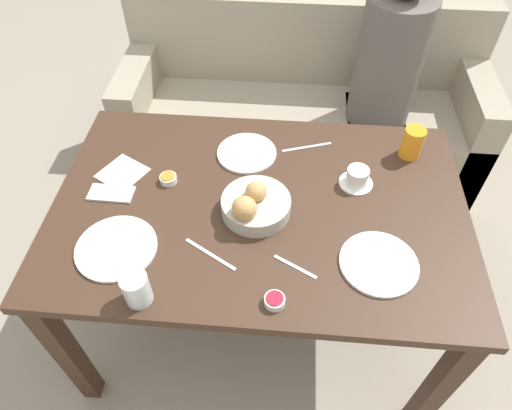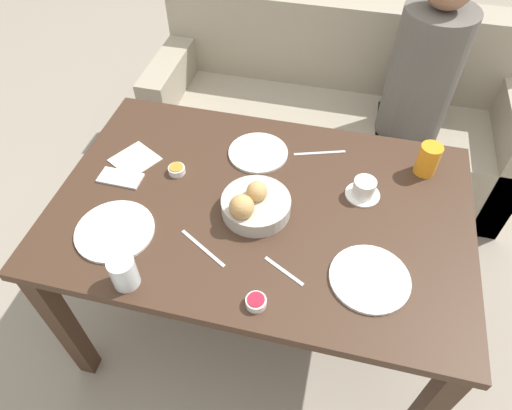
% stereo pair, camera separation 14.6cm
% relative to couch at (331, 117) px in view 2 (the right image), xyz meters
% --- Properties ---
extents(ground_plane, '(10.00, 10.00, 0.00)m').
position_rel_couch_xyz_m(ground_plane, '(-0.15, -1.10, -0.31)').
color(ground_plane, gray).
extents(dining_table, '(1.37, 0.89, 0.75)m').
position_rel_couch_xyz_m(dining_table, '(-0.15, -1.10, 0.34)').
color(dining_table, '#3D281C').
rests_on(dining_table, ground_plane).
extents(couch, '(1.88, 0.70, 0.87)m').
position_rel_couch_xyz_m(couch, '(0.00, 0.00, 0.00)').
color(couch, '#9E937F').
rests_on(couch, ground_plane).
extents(seated_person, '(0.31, 0.40, 1.23)m').
position_rel_couch_xyz_m(seated_person, '(0.38, -0.15, 0.22)').
color(seated_person, '#23232D').
rests_on(seated_person, ground_plane).
extents(bread_basket, '(0.22, 0.22, 0.12)m').
position_rel_couch_xyz_m(bread_basket, '(-0.16, -1.14, 0.48)').
color(bread_basket, '#B2ADA3').
rests_on(bread_basket, dining_table).
extents(plate_near_left, '(0.25, 0.25, 0.01)m').
position_rel_couch_xyz_m(plate_near_left, '(-0.57, -1.32, 0.45)').
color(plate_near_left, white).
rests_on(plate_near_left, dining_table).
extents(plate_near_right, '(0.23, 0.23, 0.01)m').
position_rel_couch_xyz_m(plate_near_right, '(0.22, -1.31, 0.45)').
color(plate_near_right, white).
rests_on(plate_near_right, dining_table).
extents(plate_far_center, '(0.22, 0.22, 0.01)m').
position_rel_couch_xyz_m(plate_far_center, '(-0.21, -0.86, 0.45)').
color(plate_far_center, white).
rests_on(plate_far_center, dining_table).
extents(juice_glass, '(0.07, 0.07, 0.11)m').
position_rel_couch_xyz_m(juice_glass, '(0.37, -0.81, 0.50)').
color(juice_glass, orange).
rests_on(juice_glass, dining_table).
extents(water_tumbler, '(0.08, 0.08, 0.10)m').
position_rel_couch_xyz_m(water_tumbler, '(-0.45, -1.48, 0.49)').
color(water_tumbler, silver).
rests_on(water_tumbler, dining_table).
extents(coffee_cup, '(0.12, 0.12, 0.07)m').
position_rel_couch_xyz_m(coffee_cup, '(0.17, -0.98, 0.47)').
color(coffee_cup, white).
rests_on(coffee_cup, dining_table).
extents(jam_bowl_berry, '(0.06, 0.06, 0.03)m').
position_rel_couch_xyz_m(jam_bowl_berry, '(-0.08, -1.46, 0.45)').
color(jam_bowl_berry, white).
rests_on(jam_bowl_berry, dining_table).
extents(jam_bowl_honey, '(0.06, 0.06, 0.03)m').
position_rel_couch_xyz_m(jam_bowl_honey, '(-0.47, -1.02, 0.45)').
color(jam_bowl_honey, white).
rests_on(jam_bowl_honey, dining_table).
extents(fork_silver, '(0.18, 0.07, 0.00)m').
position_rel_couch_xyz_m(fork_silver, '(0.00, -0.80, 0.44)').
color(fork_silver, '#B7B7BC').
rests_on(fork_silver, dining_table).
extents(knife_silver, '(0.17, 0.11, 0.00)m').
position_rel_couch_xyz_m(knife_silver, '(-0.28, -1.31, 0.44)').
color(knife_silver, '#B7B7BC').
rests_on(knife_silver, dining_table).
extents(spoon_coffee, '(0.13, 0.08, 0.00)m').
position_rel_couch_xyz_m(spoon_coffee, '(-0.02, -1.34, 0.44)').
color(spoon_coffee, '#B7B7BC').
rests_on(spoon_coffee, dining_table).
extents(napkin, '(0.19, 0.19, 0.00)m').
position_rel_couch_xyz_m(napkin, '(-0.64, -1.00, 0.44)').
color(napkin, silver).
rests_on(napkin, dining_table).
extents(cell_phone, '(0.15, 0.08, 0.01)m').
position_rel_couch_xyz_m(cell_phone, '(-0.65, -1.10, 0.44)').
color(cell_phone, silver).
rests_on(cell_phone, dining_table).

